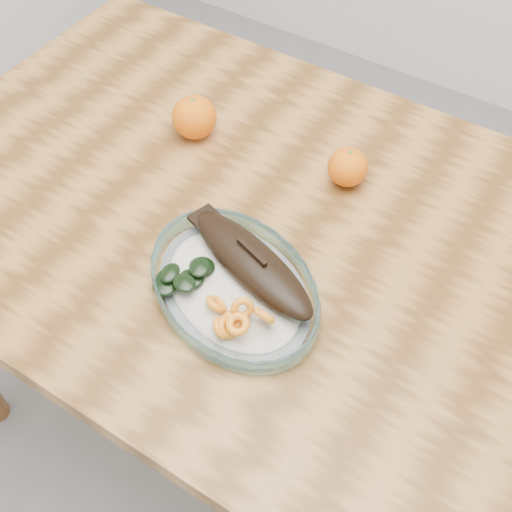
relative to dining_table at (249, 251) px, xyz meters
The scene contains 5 objects.
ground 0.65m from the dining_table, ahead, with size 3.00×3.00×0.00m, color slate.
dining_table is the anchor object (origin of this frame).
plated_meal 0.19m from the dining_table, 64.55° to the right, with size 0.70×0.70×0.08m.
orange_left 0.25m from the dining_table, 149.09° to the left, with size 0.08×0.08×0.08m, color #E75904.
orange_right 0.22m from the dining_table, 55.67° to the left, with size 0.07×0.07×0.07m, color #E75904.
Camera 1 is at (0.38, -0.57, 1.51)m, focal length 45.00 mm.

